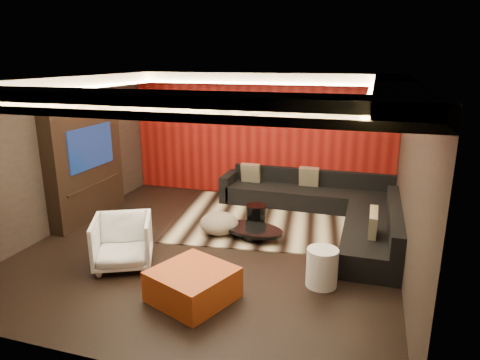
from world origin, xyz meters
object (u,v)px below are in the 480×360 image
(white_side_table, at_px, (322,267))
(sectional_sofa, at_px, (329,208))
(coffee_table, at_px, (253,233))
(drum_stool, at_px, (256,216))
(orange_ottoman, at_px, (193,284))
(armchair, at_px, (123,242))

(white_side_table, bearing_deg, sectional_sofa, 93.97)
(coffee_table, relative_size, sectional_sofa, 0.31)
(drum_stool, height_order, orange_ottoman, drum_stool)
(orange_ottoman, height_order, sectional_sofa, sectional_sofa)
(drum_stool, xyz_separation_m, armchair, (-1.55, -2.04, 0.15))
(orange_ottoman, bearing_deg, sectional_sofa, 67.80)
(coffee_table, xyz_separation_m, drum_stool, (-0.07, 0.48, 0.13))
(orange_ottoman, relative_size, armchair, 1.09)
(coffee_table, bearing_deg, white_side_table, -42.76)
(orange_ottoman, height_order, armchair, armchair)
(coffee_table, distance_m, drum_stool, 0.50)
(white_side_table, height_order, sectional_sofa, sectional_sofa)
(white_side_table, relative_size, orange_ottoman, 0.58)
(drum_stool, height_order, sectional_sofa, sectional_sofa)
(coffee_table, relative_size, orange_ottoman, 1.20)
(orange_ottoman, distance_m, sectional_sofa, 3.73)
(armchair, bearing_deg, sectional_sofa, 19.90)
(coffee_table, distance_m, armchair, 2.27)
(coffee_table, height_order, armchair, armchair)
(coffee_table, xyz_separation_m, white_side_table, (1.36, -1.25, 0.16))
(white_side_table, bearing_deg, armchair, -174.18)
(orange_ottoman, xyz_separation_m, armchair, (-1.40, 0.56, 0.18))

